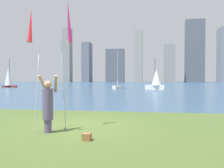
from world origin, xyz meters
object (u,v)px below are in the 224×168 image
kite_flag_left (31,29)px  kite_flag_right (68,24)px  sailboat_0 (118,87)px  sailboat_2 (156,80)px  person (48,104)px  bag (87,137)px  sailboat_4 (9,77)px

kite_flag_left → kite_flag_right: 1.33m
sailboat_0 → sailboat_2: sailboat_0 is taller
kite_flag_right → person: bearing=-122.4°
kite_flag_left → kite_flag_right: bearing=45.7°
kite_flag_right → sailboat_0: (-2.11, 30.05, -3.23)m
person → bag: bearing=-46.9°
sailboat_0 → person: bearing=-86.9°
kite_flag_left → sailboat_0: 31.13m
sailboat_0 → kite_flag_right: bearing=-86.0°
kite_flag_right → sailboat_2: (3.90, 28.49, -2.11)m
sailboat_2 → person: bearing=-98.5°
person → sailboat_2: (4.35, 29.20, 0.57)m
bag → sailboat_0: 31.66m
person → bag: 1.82m
kite_flag_left → sailboat_4: 40.39m
person → sailboat_2: sailboat_2 is taller
bag → sailboat_2: sailboat_2 is taller
sailboat_0 → sailboat_4: bearing=172.0°
person → kite_flag_right: (0.45, 0.71, 2.68)m
person → sailboat_2: size_ratio=0.39×
person → sailboat_4: 40.45m
sailboat_2 → sailboat_4: bearing=170.5°
person → sailboat_4: bearing=104.0°
kite_flag_left → sailboat_4: sailboat_4 is taller
kite_flag_left → sailboat_2: size_ratio=0.83×
kite_flag_right → bag: bearing=-55.3°
person → kite_flag_right: bearing=38.0°
kite_flag_right → sailboat_0: sailboat_0 is taller
kite_flag_left → sailboat_4: bearing=122.9°
sailboat_0 → sailboat_4: 21.00m
kite_flag_left → kite_flag_right: kite_flag_right is taller
bag → kite_flag_right: bearing=124.7°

